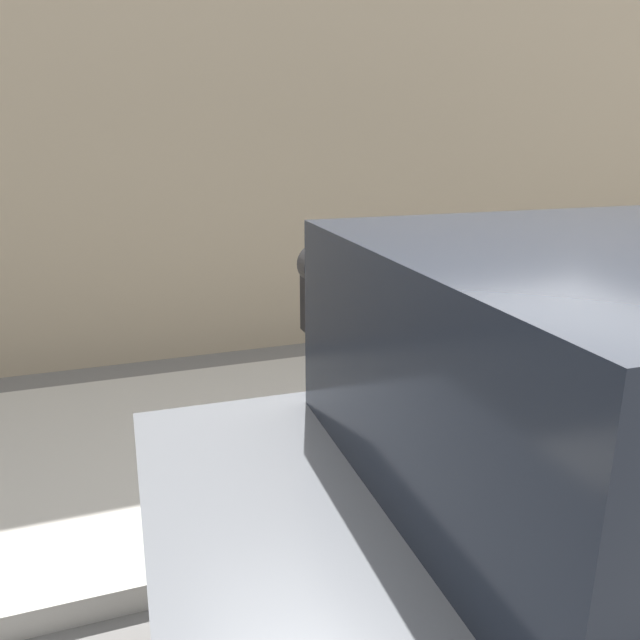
# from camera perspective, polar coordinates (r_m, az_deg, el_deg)

# --- Properties ---
(sidewalk) EXTENTS (24.00, 2.80, 0.15)m
(sidewalk) POSITION_cam_1_polar(r_m,az_deg,el_deg) (4.87, 1.53, -9.78)
(sidewalk) COLOR #BCB7AD
(sidewalk) RESTS_ON ground_plane
(building_facade) EXTENTS (24.00, 0.30, 5.48)m
(building_facade) POSITION_cam_1_polar(r_m,az_deg,el_deg) (6.58, -6.03, 21.00)
(building_facade) COLOR tan
(building_facade) RESTS_ON ground_plane
(parking_meter) EXTENTS (0.21, 0.16, 1.56)m
(parking_meter) POSITION_cam_1_polar(r_m,az_deg,el_deg) (3.23, 0.00, 0.42)
(parking_meter) COLOR gray
(parking_meter) RESTS_ON sidewalk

